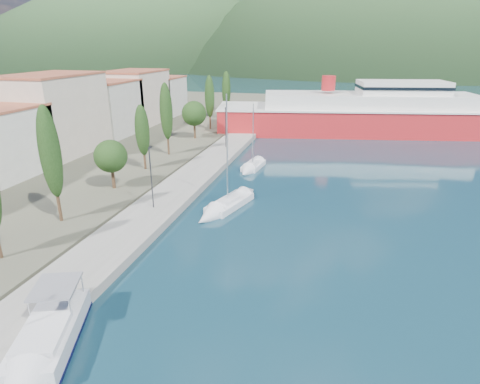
# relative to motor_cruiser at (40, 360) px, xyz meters

# --- Properties ---
(ground) EXTENTS (1400.00, 1400.00, 0.00)m
(ground) POSITION_rel_motor_cruiser_xyz_m (5.79, 125.24, -0.59)
(ground) COLOR #143645
(quay) EXTENTS (5.00, 88.00, 0.80)m
(quay) POSITION_rel_motor_cruiser_xyz_m (-3.21, 31.24, -0.19)
(quay) COLOR gray
(quay) RESTS_ON ground
(land_strip) EXTENTS (70.00, 148.00, 0.70)m
(land_strip) POSITION_rel_motor_cruiser_xyz_m (-41.21, 41.24, -0.24)
(land_strip) COLOR #565644
(land_strip) RESTS_ON ground
(town_buildings) EXTENTS (9.20, 69.20, 11.30)m
(town_buildings) POSITION_rel_motor_cruiser_xyz_m (-26.21, 42.15, 4.98)
(town_buildings) COLOR beige
(town_buildings) RESTS_ON land_strip
(tree_row) EXTENTS (4.12, 62.99, 10.59)m
(tree_row) POSITION_rel_motor_cruiser_xyz_m (-10.13, 38.09, 5.21)
(tree_row) COLOR #47301E
(tree_row) RESTS_ON land_strip
(lamp_posts) EXTENTS (0.15, 47.10, 6.06)m
(lamp_posts) POSITION_rel_motor_cruiser_xyz_m (-3.21, 21.28, 3.50)
(lamp_posts) COLOR #2D2D33
(lamp_posts) RESTS_ON quay
(motor_cruiser) EXTENTS (6.01, 10.02, 3.56)m
(motor_cruiser) POSITION_rel_motor_cruiser_xyz_m (0.00, 0.00, 0.00)
(motor_cruiser) COLOR black
(motor_cruiser) RESTS_ON ground
(sailboat_near) EXTENTS (4.61, 8.94, 12.45)m
(sailboat_near) POSITION_rel_motor_cruiser_xyz_m (2.89, 21.91, -0.28)
(sailboat_near) COLOR silver
(sailboat_near) RESTS_ON ground
(sailboat_mid) EXTENTS (2.81, 6.67, 9.52)m
(sailboat_mid) POSITION_rel_motor_cruiser_xyz_m (2.67, 36.35, -0.31)
(sailboat_mid) COLOR silver
(sailboat_mid) RESTS_ON ground
(ferry) EXTENTS (56.64, 21.74, 11.01)m
(ferry) POSITION_rel_motor_cruiser_xyz_m (18.70, 65.16, 2.76)
(ferry) COLOR red
(ferry) RESTS_ON ground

